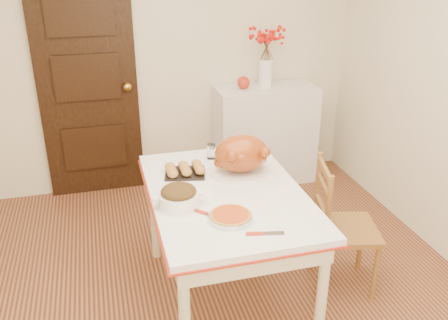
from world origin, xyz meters
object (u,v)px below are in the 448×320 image
object	(u,v)px
turkey_platter	(241,155)
pumpkin_pie	(230,216)
kitchen_table	(226,247)
sideboard	(265,135)
chair_oak	(346,227)

from	to	relation	value
turkey_platter	pumpkin_pie	xyz separation A→B (m)	(-0.22, -0.53, -0.10)
kitchen_table	turkey_platter	bearing A→B (deg)	52.59
sideboard	pumpkin_pie	xyz separation A→B (m)	(-0.90, -1.95, 0.35)
chair_oak	sideboard	bearing A→B (deg)	13.10
chair_oak	turkey_platter	size ratio (longest dim) A/B	2.28
chair_oak	kitchen_table	bearing A→B (deg)	99.95
sideboard	pumpkin_pie	world-z (taller)	sideboard
sideboard	kitchen_table	distance (m)	1.83
turkey_platter	pumpkin_pie	bearing A→B (deg)	-112.05
chair_oak	turkey_platter	distance (m)	0.84
sideboard	turkey_platter	xyz separation A→B (m)	(-0.68, -1.42, 0.46)
sideboard	kitchen_table	size ratio (longest dim) A/B	0.70
kitchen_table	pumpkin_pie	bearing A→B (deg)	-101.40
sideboard	kitchen_table	bearing A→B (deg)	-117.16
kitchen_table	pumpkin_pie	xyz separation A→B (m)	(-0.07, -0.33, 0.42)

